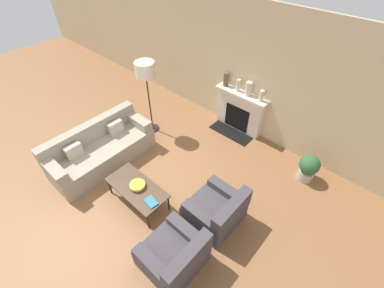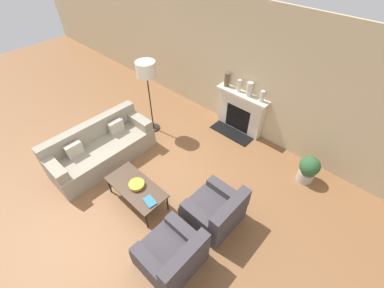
% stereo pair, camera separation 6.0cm
% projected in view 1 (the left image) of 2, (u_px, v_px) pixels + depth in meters
% --- Properties ---
extents(ground_plane, '(18.00, 18.00, 0.00)m').
position_uv_depth(ground_plane, '(139.00, 200.00, 4.87)').
color(ground_plane, brown).
extents(wall_back, '(18.00, 0.06, 2.90)m').
position_uv_depth(wall_back, '(244.00, 71.00, 5.62)').
color(wall_back, '#C6B289').
rests_on(wall_back, ground_plane).
extents(fireplace, '(1.29, 0.59, 1.01)m').
position_uv_depth(fireplace, '(239.00, 112.00, 6.13)').
color(fireplace, beige).
rests_on(fireplace, ground_plane).
extents(couch, '(0.85, 2.17, 0.86)m').
position_uv_depth(couch, '(101.00, 150.00, 5.41)').
color(couch, '#9E937F').
rests_on(couch, ground_plane).
extents(armchair_near, '(0.84, 0.86, 0.77)m').
position_uv_depth(armchair_near, '(174.00, 255.00, 3.82)').
color(armchair_near, '#423D42').
rests_on(armchair_near, ground_plane).
extents(armchair_far, '(0.84, 0.86, 0.77)m').
position_uv_depth(armchair_far, '(216.00, 211.00, 4.38)').
color(armchair_far, '#423D42').
rests_on(armchair_far, ground_plane).
extents(coffee_table, '(1.18, 0.56, 0.43)m').
position_uv_depth(coffee_table, '(137.00, 188.00, 4.59)').
color(coffee_table, '#4C3828').
rests_on(coffee_table, ground_plane).
extents(bowl, '(0.28, 0.28, 0.07)m').
position_uv_depth(bowl, '(137.00, 185.00, 4.54)').
color(bowl, gold).
rests_on(bowl, coffee_table).
extents(book, '(0.25, 0.19, 0.02)m').
position_uv_depth(book, '(151.00, 202.00, 4.33)').
color(book, teal).
rests_on(book, coffee_table).
extents(floor_lamp, '(0.43, 0.43, 1.76)m').
position_uv_depth(floor_lamp, '(146.00, 73.00, 5.41)').
color(floor_lamp, black).
rests_on(floor_lamp, ground_plane).
extents(mantel_vase_left, '(0.12, 0.12, 0.32)m').
position_uv_depth(mantel_vase_left, '(226.00, 79.00, 5.91)').
color(mantel_vase_left, brown).
rests_on(mantel_vase_left, fireplace).
extents(mantel_vase_center_left, '(0.09, 0.09, 0.28)m').
position_uv_depth(mantel_vase_center_left, '(238.00, 85.00, 5.76)').
color(mantel_vase_center_left, beige).
rests_on(mantel_vase_center_left, fireplace).
extents(mantel_vase_center_right, '(0.14, 0.14, 0.32)m').
position_uv_depth(mantel_vase_center_right, '(249.00, 89.00, 5.61)').
color(mantel_vase_center_right, beige).
rests_on(mantel_vase_center_right, fireplace).
extents(mantel_vase_right, '(0.10, 0.10, 0.24)m').
position_uv_depth(mantel_vase_right, '(261.00, 96.00, 5.48)').
color(mantel_vase_right, beige).
rests_on(mantel_vase_right, fireplace).
extents(potted_plant, '(0.39, 0.39, 0.60)m').
position_uv_depth(potted_plant, '(308.00, 167.00, 5.05)').
color(potted_plant, '#B2A899').
rests_on(potted_plant, ground_plane).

